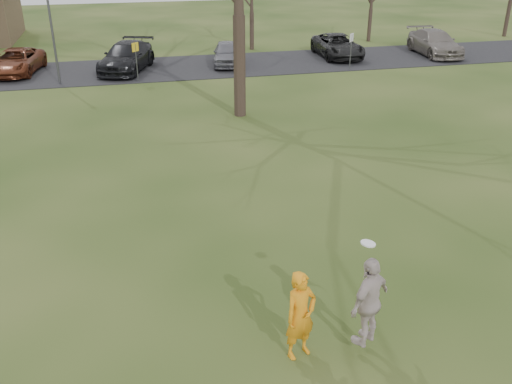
% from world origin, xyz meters
% --- Properties ---
extents(ground, '(120.00, 120.00, 0.00)m').
position_xyz_m(ground, '(0.00, 0.00, 0.00)').
color(ground, '#1E380F').
rests_on(ground, ground).
extents(parking_strip, '(62.00, 6.50, 0.04)m').
position_xyz_m(parking_strip, '(0.00, 25.00, 0.02)').
color(parking_strip, black).
rests_on(parking_strip, ground).
extents(player_defender, '(0.76, 0.62, 1.79)m').
position_xyz_m(player_defender, '(-0.18, -0.11, 0.89)').
color(player_defender, orange).
rests_on(player_defender, ground).
extents(car_2, '(3.02, 5.11, 1.33)m').
position_xyz_m(car_2, '(-8.44, 25.56, 0.71)').
color(car_2, '#622B17').
rests_on(car_2, parking_strip).
extents(car_3, '(3.82, 5.76, 1.55)m').
position_xyz_m(car_3, '(-2.44, 24.83, 0.82)').
color(car_3, black).
rests_on(car_3, parking_strip).
extents(car_4, '(2.36, 4.27, 1.37)m').
position_xyz_m(car_4, '(3.42, 24.95, 0.73)').
color(car_4, slate).
rests_on(car_4, parking_strip).
extents(car_6, '(2.58, 5.14, 1.40)m').
position_xyz_m(car_6, '(10.63, 25.58, 0.74)').
color(car_6, black).
rests_on(car_6, parking_strip).
extents(car_7, '(2.56, 5.38, 1.52)m').
position_xyz_m(car_7, '(16.96, 24.76, 0.80)').
color(car_7, gray).
rests_on(car_7, parking_strip).
extents(catching_play, '(1.14, 0.94, 2.09)m').
position_xyz_m(catching_play, '(1.06, -0.33, 1.15)').
color(catching_play, beige).
rests_on(catching_play, ground).
extents(lamp_post, '(0.34, 0.34, 6.27)m').
position_xyz_m(lamp_post, '(-6.00, 22.50, 3.97)').
color(lamp_post, '#47474C').
rests_on(lamp_post, ground).
extents(sign_yellow, '(0.35, 0.35, 2.08)m').
position_xyz_m(sign_yellow, '(-2.00, 22.00, 1.45)').
color(sign_yellow, '#47474C').
rests_on(sign_yellow, ground).
extents(sign_white, '(0.35, 0.35, 2.08)m').
position_xyz_m(sign_white, '(10.00, 22.00, 1.45)').
color(sign_white, '#47474C').
rests_on(sign_white, ground).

